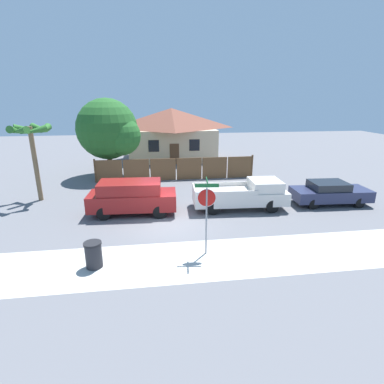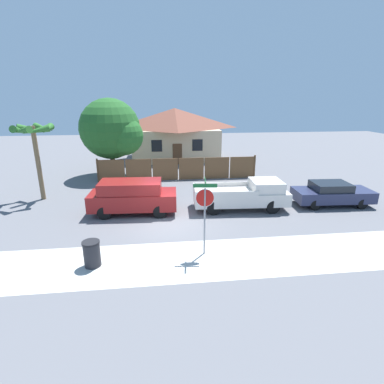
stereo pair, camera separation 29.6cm
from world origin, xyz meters
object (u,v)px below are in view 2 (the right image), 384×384
Objects in this scene: red_suv at (133,196)px; trash_bin at (92,254)px; stop_sign at (205,204)px; house at (175,133)px; oak_tree at (113,130)px; orange_pickup at (244,195)px; palm_tree at (34,136)px; parked_sedan at (332,193)px.

red_suv reaches higher than trash_bin.
stop_sign is 4.75m from trash_bin.
house is 16.15m from red_suv.
stop_sign is at bearing -69.01° from oak_tree.
orange_pickup reaches higher than trash_bin.
red_suv is at bearing -77.05° from oak_tree.
palm_tree is at bearing 118.78° from trash_bin.
palm_tree is at bearing 168.64° from orange_pickup.
house is 2.91× the size of stop_sign.
parked_sedan is at bearing 3.10° from red_suv.
stop_sign is (3.24, -4.98, 1.18)m from red_suv.
stop_sign reaches higher than trash_bin.
orange_pickup is 5.30× the size of trash_bin.
oak_tree is 1.32× the size of palm_tree.
house is 1.98× the size of palm_tree.
trash_bin is at bearing -141.30° from orange_pickup.
oak_tree reaches higher than house.
orange_pickup is (3.01, -15.72, -1.84)m from house.
house is at bearing 121.32° from parked_sedan.
trash_bin is at bearing -61.22° from palm_tree.
parked_sedan is at bearing 3.26° from orange_pickup.
oak_tree reaches higher than parked_sedan.
red_suv is 5.58m from trash_bin.
red_suv is 1.04× the size of parked_sedan.
red_suv is (1.99, -8.65, -2.72)m from oak_tree.
oak_tree is at bearing 106.05° from red_suv.
oak_tree is 1.28× the size of red_suv.
red_suv reaches higher than parked_sedan.
house is 15.66m from palm_tree.
orange_pickup is at bearing -14.46° from palm_tree.
palm_tree is at bearing 155.00° from red_suv.
house is 8.92m from oak_tree.
oak_tree is at bearing 151.00° from parked_sedan.
stop_sign is (5.23, -13.64, -1.54)m from oak_tree.
red_suv is 4.69× the size of trash_bin.
parked_sedan is at bearing 22.70° from trash_bin.
red_suv is at bearing 129.29° from stop_sign.
house is at bearing 53.54° from palm_tree.
stop_sign is 3.10× the size of trash_bin.
red_suv is at bearing -176.90° from parked_sedan.
stop_sign is at bearing 5.77° from trash_bin.
palm_tree is 4.56× the size of trash_bin.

